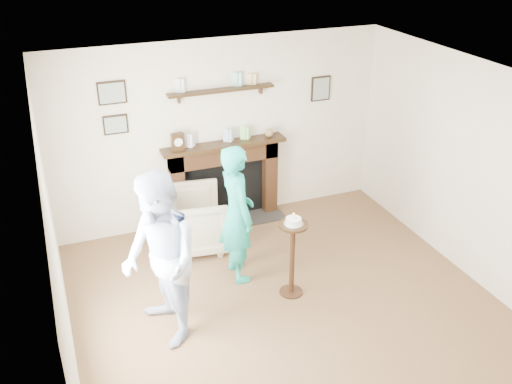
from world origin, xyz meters
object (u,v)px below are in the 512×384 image
(pedestal_table, at_px, (293,245))
(armchair, at_px, (193,246))
(man, at_px, (167,334))
(woman, at_px, (238,274))

(pedestal_table, bearing_deg, armchair, 119.52)
(man, xyz_separation_m, woman, (1.04, 0.74, 0.00))
(man, height_order, pedestal_table, pedestal_table)
(armchair, relative_size, man, 0.47)
(armchair, xyz_separation_m, woman, (0.33, -0.80, 0.00))
(armchair, distance_m, man, 1.70)
(man, distance_m, pedestal_table, 1.62)
(man, bearing_deg, pedestal_table, 88.24)
(armchair, bearing_deg, pedestal_table, -142.23)
(pedestal_table, bearing_deg, man, -173.11)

